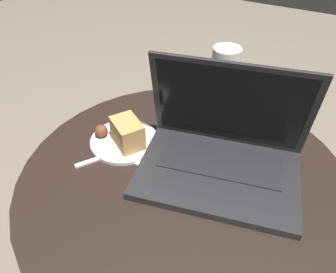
% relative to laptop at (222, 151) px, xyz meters
% --- Properties ---
extents(table, '(0.76, 0.76, 0.53)m').
position_rel_laptop_xyz_m(table, '(-0.07, -0.06, -0.19)').
color(table, black).
rests_on(table, ground_plane).
extents(napkin, '(0.17, 0.12, 0.00)m').
position_rel_laptop_xyz_m(napkin, '(-0.22, -0.03, -0.05)').
color(napkin, silver).
rests_on(napkin, table).
extents(laptop, '(0.40, 0.32, 0.25)m').
position_rel_laptop_xyz_m(laptop, '(0.00, 0.00, 0.00)').
color(laptop, '#232326').
rests_on(laptop, table).
extents(beer_glass, '(0.07, 0.07, 0.22)m').
position_rel_laptop_xyz_m(beer_glass, '(-0.07, 0.15, 0.06)').
color(beer_glass, gold).
rests_on(beer_glass, table).
extents(snack_plate, '(0.17, 0.17, 0.08)m').
position_rel_laptop_xyz_m(snack_plate, '(-0.24, -0.03, -0.03)').
color(snack_plate, silver).
rests_on(snack_plate, table).
extents(fork, '(0.10, 0.14, 0.00)m').
position_rel_laptop_xyz_m(fork, '(-0.25, -0.09, -0.05)').
color(fork, silver).
rests_on(fork, table).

